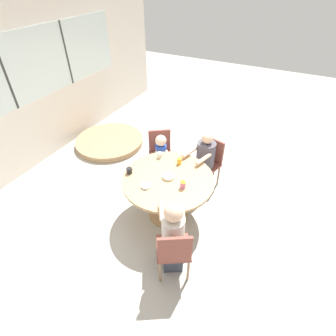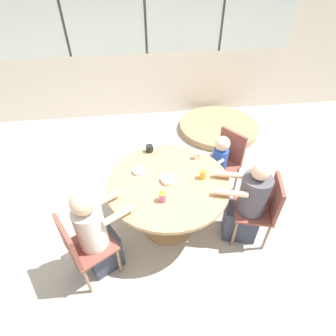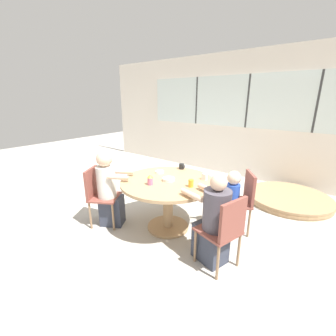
{
  "view_description": "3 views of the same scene",
  "coord_description": "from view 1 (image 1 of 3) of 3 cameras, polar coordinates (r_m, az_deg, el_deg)",
  "views": [
    {
      "loc": [
        -2.48,
        -1.27,
        3.13
      ],
      "look_at": [
        0.0,
        0.0,
        0.91
      ],
      "focal_mm": 28.0,
      "sensor_mm": 36.0,
      "label": 1
    },
    {
      "loc": [
        -0.26,
        -1.99,
        2.62
      ],
      "look_at": [
        0.0,
        0.0,
        0.91
      ],
      "focal_mm": 28.0,
      "sensor_mm": 36.0,
      "label": 2
    },
    {
      "loc": [
        1.78,
        -2.28,
        1.83
      ],
      "look_at": [
        0.0,
        0.0,
        0.91
      ],
      "focal_mm": 24.0,
      "sensor_mm": 36.0,
      "label": 3
    }
  ],
  "objects": [
    {
      "name": "wall_back_with_windows",
      "position": [
        5.13,
        -30.98,
        13.71
      ],
      "size": [
        8.4,
        0.08,
        2.8
      ],
      "color": "silver",
      "rests_on": "ground_plane"
    },
    {
      "name": "bowl_white_shallow",
      "position": [
        3.67,
        0.1,
        -1.88
      ],
      "size": [
        0.17,
        0.17,
        0.04
      ],
      "color": "silver",
      "rests_on": "dining_table"
    },
    {
      "name": "bowl_cereal",
      "position": [
        3.54,
        -4.86,
        -3.95
      ],
      "size": [
        0.13,
        0.13,
        0.03
      ],
      "color": "silver",
      "rests_on": "dining_table"
    },
    {
      "name": "milk_carton_small",
      "position": [
        4.04,
        -1.8,
        2.84
      ],
      "size": [
        0.06,
        0.06,
        0.09
      ],
      "color": "silver",
      "rests_on": "dining_table"
    },
    {
      "name": "folded_table_stack",
      "position": [
        5.83,
        -12.59,
        5.68
      ],
      "size": [
        1.43,
        1.43,
        0.12
      ],
      "color": "tan",
      "rests_on": "ground_plane"
    },
    {
      "name": "dining_table",
      "position": [
        3.78,
        0.0,
        -3.99
      ],
      "size": [
        1.3,
        1.3,
        0.73
      ],
      "color": "tan",
      "rests_on": "ground_plane"
    },
    {
      "name": "person_toddler",
      "position": [
        4.54,
        -1.46,
        2.04
      ],
      "size": [
        0.39,
        0.35,
        0.89
      ],
      "rotation": [
        0.0,
        0.0,
        -4.11
      ],
      "color": "#333847",
      "rests_on": "ground_plane"
    },
    {
      "name": "ground_plane",
      "position": [
        4.19,
        0.0,
        -9.85
      ],
      "size": [
        16.0,
        16.0,
        0.0
      ],
      "primitive_type": "plane",
      "color": "#B2ADA3"
    },
    {
      "name": "chair_for_woman_green_shirt",
      "position": [
        4.45,
        9.03,
        1.95
      ],
      "size": [
        0.49,
        0.49,
        0.86
      ],
      "rotation": [
        0.0,
        0.0,
        1.29
      ],
      "color": "brown",
      "rests_on": "ground_plane"
    },
    {
      "name": "person_woman_green_shirt",
      "position": [
        4.36,
        7.71,
        0.67
      ],
      "size": [
        0.6,
        0.44,
        1.08
      ],
      "rotation": [
        0.0,
        0.0,
        1.29
      ],
      "color": "#333847",
      "rests_on": "ground_plane"
    },
    {
      "name": "juice_glass",
      "position": [
        3.9,
        2.52,
        1.49
      ],
      "size": [
        0.07,
        0.07,
        0.1
      ],
      "color": "gold",
      "rests_on": "dining_table"
    },
    {
      "name": "chair_for_toddler",
      "position": [
        4.62,
        -1.69,
        3.94
      ],
      "size": [
        0.56,
        0.56,
        0.86
      ],
      "rotation": [
        0.0,
        0.0,
        -4.11
      ],
      "color": "brown",
      "rests_on": "ground_plane"
    },
    {
      "name": "sippy_cup",
      "position": [
        3.49,
        3.27,
        -3.43
      ],
      "size": [
        0.07,
        0.07,
        0.14
      ],
      "color": "#CC668C",
      "rests_on": "dining_table"
    },
    {
      "name": "chair_for_man_blue_shirt",
      "position": [
        3.15,
        1.3,
        -17.49
      ],
      "size": [
        0.55,
        0.55,
        0.86
      ],
      "rotation": [
        0.0,
        0.0,
        -1.03
      ],
      "color": "brown",
      "rests_on": "ground_plane"
    },
    {
      "name": "person_man_blue_shirt",
      "position": [
        3.24,
        1.05,
        -15.0
      ],
      "size": [
        0.55,
        0.48,
        1.12
      ],
      "rotation": [
        0.0,
        0.0,
        -1.03
      ],
      "color": "#333847",
      "rests_on": "ground_plane"
    },
    {
      "name": "coffee_mug",
      "position": [
        3.78,
        -8.41,
        -0.55
      ],
      "size": [
        0.09,
        0.08,
        0.09
      ],
      "color": "black",
      "rests_on": "dining_table"
    }
  ]
}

